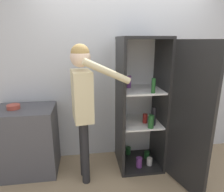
% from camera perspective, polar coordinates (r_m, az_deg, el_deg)
% --- Properties ---
extents(wall_back, '(7.00, 0.06, 2.55)m').
position_cam_1_polar(wall_back, '(3.04, 3.04, 5.87)').
color(wall_back, silver).
rests_on(wall_back, ground_plane).
extents(refrigerator, '(0.83, 1.22, 1.84)m').
position_cam_1_polar(refrigerator, '(2.77, 10.41, -3.25)').
color(refrigerator, black).
rests_on(refrigerator, ground_plane).
extents(person, '(0.70, 0.51, 1.76)m').
position_cam_1_polar(person, '(2.41, -8.36, 0.04)').
color(person, '#262628').
rests_on(person, ground_plane).
extents(counter, '(0.77, 0.57, 0.93)m').
position_cam_1_polar(counter, '(3.03, -22.96, -11.66)').
color(counter, '#4C4C51').
rests_on(counter, ground_plane).
extents(bowl, '(0.16, 0.16, 0.06)m').
position_cam_1_polar(bowl, '(2.88, -26.35, -2.78)').
color(bowl, '#B24738').
rests_on(bowl, counter).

